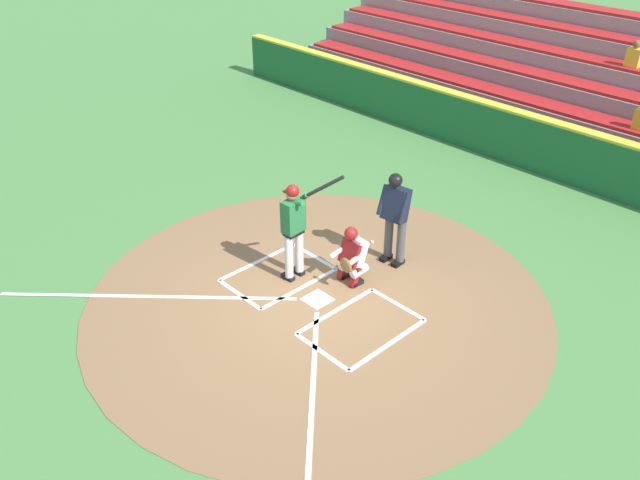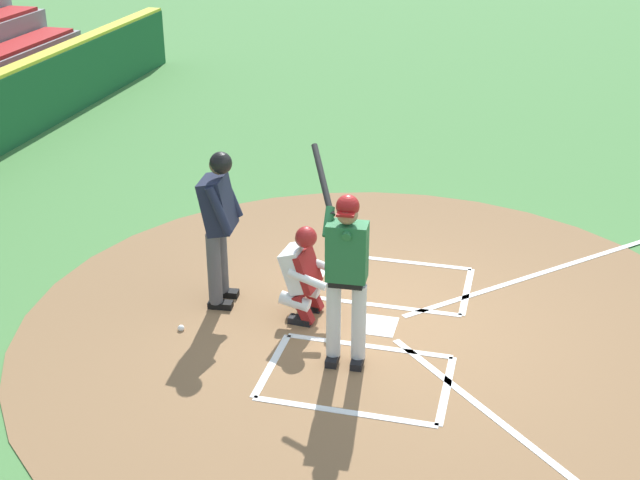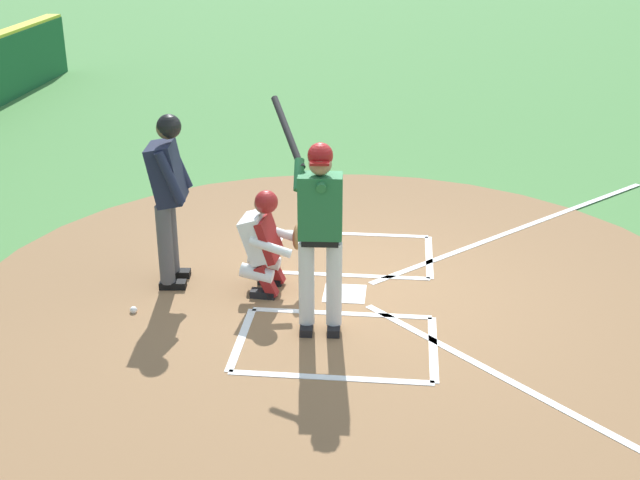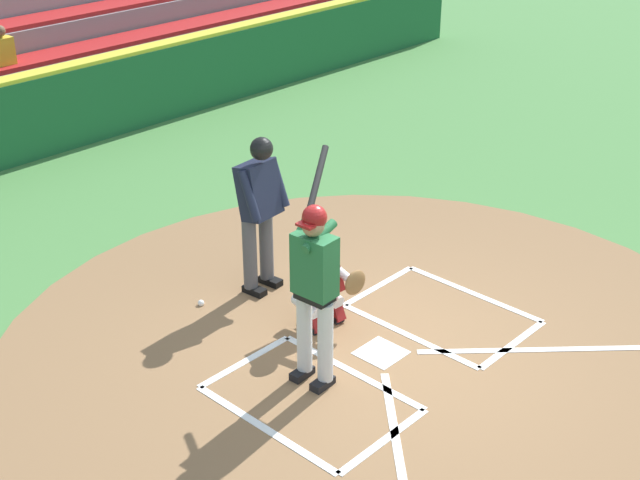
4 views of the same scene
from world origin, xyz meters
name	(u,v)px [view 4 (image 4 of 4)]	position (x,y,z in m)	size (l,w,h in m)	color
ground_plane	(381,354)	(0.00, 0.00, 0.00)	(120.00, 120.00, 0.00)	#4C8442
dirt_circle	(381,353)	(0.00, 0.00, 0.01)	(8.00, 8.00, 0.01)	olive
home_plate_and_chalk	(452,388)	(0.00, 0.88, 0.01)	(7.93, 4.91, 0.01)	white
batter	(314,282)	(0.79, -0.19, 1.10)	(0.91, 0.75, 2.13)	silver
catcher	(323,276)	(-0.01, -0.82, 0.59)	(0.59, 0.64, 1.13)	black
plate_umpire	(259,204)	(-0.09, -1.85, 1.08)	(0.60, 0.45, 1.86)	#4C4C51
baseball	(201,303)	(0.63, -2.08, 0.04)	(0.07, 0.07, 0.07)	white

